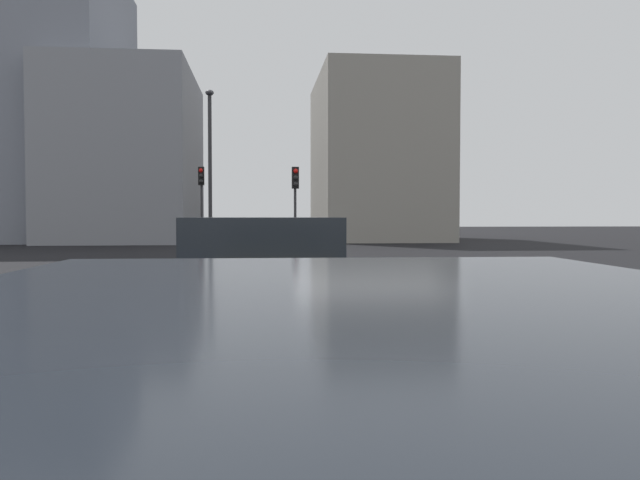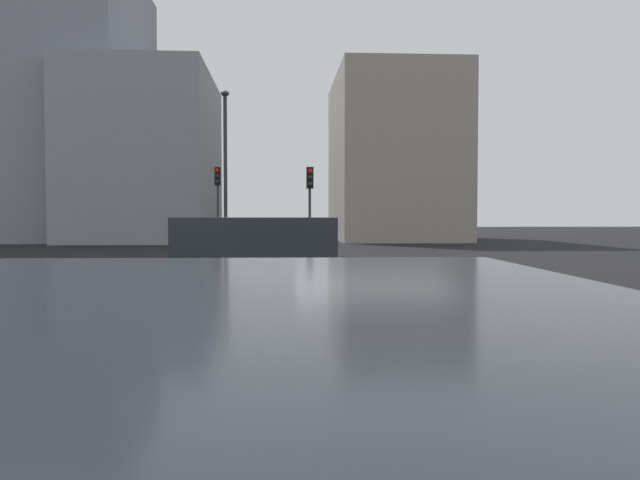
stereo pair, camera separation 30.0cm
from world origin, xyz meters
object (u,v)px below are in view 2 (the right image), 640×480
object	(u,v)px
traffic_light_near_right	(310,191)
car_maroon_right_lead	(280,245)
car_grey_right_third	(259,289)
street_lamp_kerbside	(225,157)
car_silver_right_second	(283,257)
traffic_light_near_left	(218,190)

from	to	relation	value
traffic_light_near_right	car_maroon_right_lead	bearing A→B (deg)	-14.28
car_grey_right_third	street_lamp_kerbside	world-z (taller)	street_lamp_kerbside
car_maroon_right_lead	car_silver_right_second	xyz separation A→B (m)	(-5.76, -0.07, 0.01)
traffic_light_near_right	street_lamp_kerbside	world-z (taller)	street_lamp_kerbside
car_silver_right_second	street_lamp_kerbside	distance (m)	14.89
traffic_light_near_right	car_silver_right_second	bearing A→B (deg)	-9.93
car_maroon_right_lead	car_grey_right_third	bearing A→B (deg)	179.47
car_maroon_right_lead	traffic_light_near_left	xyz separation A→B (m)	(12.82, 3.12, 2.16)
car_grey_right_third	street_lamp_kerbside	xyz separation A→B (m)	(20.66, 2.14, 3.36)
car_maroon_right_lead	traffic_light_near_right	bearing A→B (deg)	-8.83
car_maroon_right_lead	traffic_light_near_left	bearing A→B (deg)	14.24
street_lamp_kerbside	car_maroon_right_lead	bearing A→B (deg)	-164.49
traffic_light_near_left	traffic_light_near_right	size ratio (longest dim) A/B	1.10
car_silver_right_second	traffic_light_near_left	world-z (taller)	traffic_light_near_left
car_silver_right_second	traffic_light_near_right	bearing A→B (deg)	-6.20
traffic_light_near_left	car_maroon_right_lead	bearing A→B (deg)	17.63
car_maroon_right_lead	car_grey_right_third	world-z (taller)	car_grey_right_third
car_maroon_right_lead	car_silver_right_second	world-z (taller)	car_silver_right_second
traffic_light_near_left	traffic_light_near_right	bearing A→B (deg)	42.88
traffic_light_near_right	street_lamp_kerbside	xyz separation A→B (m)	(1.10, 3.60, 1.50)
car_silver_right_second	street_lamp_kerbside	size ratio (longest dim) A/B	0.60
car_grey_right_third	street_lamp_kerbside	bearing A→B (deg)	6.31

